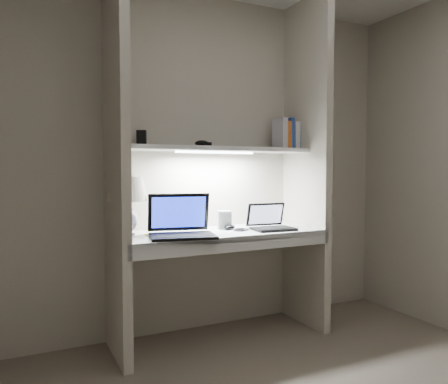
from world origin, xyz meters
TOP-DOWN VIEW (x-y plane):
  - back_wall at (0.00, 1.50)m, footprint 3.20×0.01m
  - alcove_panel_left at (-0.73, 1.23)m, footprint 0.06×0.55m
  - alcove_panel_right at (0.73, 1.23)m, footprint 0.06×0.55m
  - desk at (0.00, 1.23)m, footprint 1.40×0.55m
  - desk_apron at (0.00, 0.96)m, footprint 1.46×0.03m
  - shelf at (0.00, 1.32)m, footprint 1.40×0.36m
  - strip_light at (0.00, 1.32)m, footprint 0.60×0.04m
  - table_lamp at (-0.64, 1.32)m, footprint 0.26×0.26m
  - laptop_main at (-0.33, 1.13)m, footprint 0.47×0.43m
  - laptop_netbook at (0.36, 1.15)m, footprint 0.31×0.28m
  - speaker at (0.06, 1.31)m, footprint 0.11×0.09m
  - mouse at (0.08, 1.25)m, footprint 0.11×0.09m
  - cable_coil at (0.15, 1.19)m, footprint 0.11×0.11m
  - sticky_note at (-0.50, 1.28)m, footprint 0.08×0.08m
  - book_row at (0.65, 1.34)m, footprint 0.23×0.16m
  - shelf_box at (-0.52, 1.42)m, footprint 0.08×0.07m
  - shelf_gadget at (-0.10, 1.32)m, footprint 0.11×0.08m

SIDE VIEW (x-z plane):
  - desk_apron at x=0.00m, z-range 0.67..0.77m
  - desk at x=0.00m, z-range 0.73..0.77m
  - sticky_note at x=-0.50m, z-range 0.77..0.77m
  - cable_coil at x=0.15m, z-range 0.77..0.78m
  - mouse at x=0.08m, z-range 0.77..0.81m
  - laptop_netbook at x=0.36m, z-range 0.72..0.91m
  - laptop_main at x=-0.33m, z-range 0.69..0.97m
  - speaker at x=0.06m, z-range 0.77..0.90m
  - table_lamp at x=-0.64m, z-range 0.84..1.22m
  - back_wall at x=0.00m, z-range 0.00..2.50m
  - alcove_panel_left at x=-0.73m, z-range 0.00..2.50m
  - alcove_panel_right at x=0.73m, z-range 0.00..2.50m
  - strip_light at x=0.00m, z-range 1.32..1.34m
  - shelf at x=0.00m, z-range 1.34..1.36m
  - shelf_gadget at x=-0.10m, z-range 1.37..1.41m
  - shelf_box at x=-0.52m, z-range 1.36..1.47m
  - book_row at x=0.65m, z-range 1.36..1.60m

